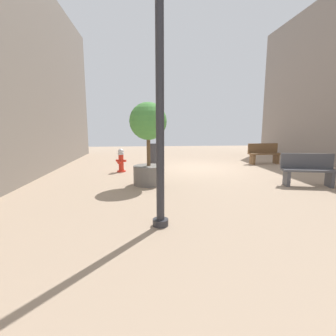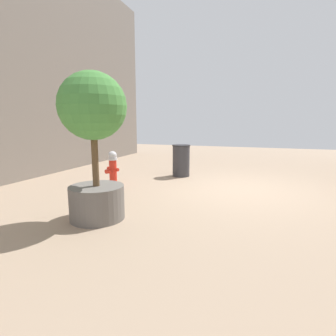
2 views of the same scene
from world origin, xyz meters
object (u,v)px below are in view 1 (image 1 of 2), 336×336
object	(u,v)px
fire_hydrant	(121,160)
bench_near	(264,153)
planter_tree	(148,136)
trash_bin	(154,154)
street_lamp	(160,68)
bench_far	(308,170)

from	to	relation	value
fire_hydrant	bench_near	bearing A→B (deg)	-167.09
planter_tree	trash_bin	size ratio (longest dim) A/B	2.53
planter_tree	street_lamp	distance (m)	3.44
street_lamp	bench_near	bearing A→B (deg)	-127.67
fire_hydrant	trash_bin	xyz separation A→B (m)	(-1.33, -1.76, 0.03)
bench_far	trash_bin	distance (m)	6.34
street_lamp	fire_hydrant	bearing A→B (deg)	-77.97
fire_hydrant	bench_far	size ratio (longest dim) A/B	0.58
bench_near	street_lamp	distance (m)	9.01
planter_tree	trash_bin	distance (m)	4.10
fire_hydrant	bench_far	distance (m)	6.37
fire_hydrant	planter_tree	bearing A→B (deg)	114.75
street_lamp	trash_bin	bearing A→B (deg)	-91.41
fire_hydrant	bench_far	xyz separation A→B (m)	(-5.70, 2.84, 0.03)
planter_tree	bench_far	bearing A→B (deg)	172.36
street_lamp	planter_tree	bearing A→B (deg)	-87.58
bench_near	street_lamp	size ratio (longest dim) A/B	0.35
fire_hydrant	bench_far	world-z (taller)	bench_far
bench_far	planter_tree	xyz separation A→B (m)	(4.68, -0.63, 0.97)
bench_far	bench_near	bearing A→B (deg)	-100.51
bench_far	planter_tree	world-z (taller)	planter_tree
bench_near	planter_tree	world-z (taller)	planter_tree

